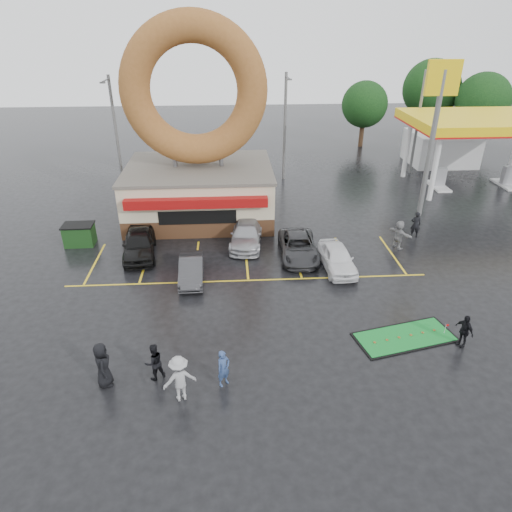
{
  "coord_description": "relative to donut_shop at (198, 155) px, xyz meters",
  "views": [
    {
      "loc": [
        -0.95,
        -18.32,
        13.0
      ],
      "look_at": [
        0.34,
        2.11,
        2.2
      ],
      "focal_mm": 32.0,
      "sensor_mm": 36.0,
      "label": 1
    }
  ],
  "objects": [
    {
      "name": "ground",
      "position": [
        3.0,
        -12.97,
        -4.46
      ],
      "size": [
        120.0,
        120.0,
        0.0
      ],
      "primitive_type": "plane",
      "color": "black",
      "rests_on": "ground"
    },
    {
      "name": "donut_shop",
      "position": [
        0.0,
        0.0,
        0.0
      ],
      "size": [
        10.2,
        8.7,
        13.5
      ],
      "color": "#472B19",
      "rests_on": "ground"
    },
    {
      "name": "gas_station",
      "position": [
        23.0,
        7.97,
        -0.77
      ],
      "size": [
        12.3,
        13.65,
        5.9
      ],
      "color": "silver",
      "rests_on": "ground"
    },
    {
      "name": "shell_sign",
      "position": [
        16.0,
        -0.97,
        2.91
      ],
      "size": [
        2.2,
        0.36,
        10.6
      ],
      "color": "slate",
      "rests_on": "ground"
    },
    {
      "name": "streetlight_left",
      "position": [
        -7.0,
        6.95,
        0.32
      ],
      "size": [
        0.4,
        2.21,
        9.0
      ],
      "color": "slate",
      "rests_on": "ground"
    },
    {
      "name": "streetlight_mid",
      "position": [
        7.0,
        7.95,
        0.32
      ],
      "size": [
        0.4,
        2.21,
        9.0
      ],
      "color": "slate",
      "rests_on": "ground"
    },
    {
      "name": "streetlight_right",
      "position": [
        19.0,
        8.95,
        0.32
      ],
      "size": [
        0.4,
        2.21,
        9.0
      ],
      "color": "slate",
      "rests_on": "ground"
    },
    {
      "name": "tree_far_a",
      "position": [
        29.0,
        17.03,
        0.72
      ],
      "size": [
        5.6,
        5.6,
        8.0
      ],
      "color": "#332114",
      "rests_on": "ground"
    },
    {
      "name": "tree_far_c",
      "position": [
        25.0,
        21.03,
        1.37
      ],
      "size": [
        6.3,
        6.3,
        9.0
      ],
      "color": "#332114",
      "rests_on": "ground"
    },
    {
      "name": "tree_far_d",
      "position": [
        17.0,
        19.03,
        0.07
      ],
      "size": [
        4.9,
        4.9,
        7.0
      ],
      "color": "#332114",
      "rests_on": "ground"
    },
    {
      "name": "car_black",
      "position": [
        -3.45,
        -6.15,
        -3.68
      ],
      "size": [
        2.38,
        4.81,
        1.58
      ],
      "primitive_type": "imported",
      "rotation": [
        0.0,
        0.0,
        0.11
      ],
      "color": "black",
      "rests_on": "ground"
    },
    {
      "name": "car_dgrey",
      "position": [
        -0.14,
        -9.21,
        -3.85
      ],
      "size": [
        1.41,
        3.75,
        1.22
      ],
      "primitive_type": "imported",
      "rotation": [
        0.0,
        0.0,
        0.03
      ],
      "color": "#313134",
      "rests_on": "ground"
    },
    {
      "name": "car_silver",
      "position": [
        3.09,
        -4.97,
        -3.78
      ],
      "size": [
        2.43,
        4.9,
        1.37
      ],
      "primitive_type": "imported",
      "rotation": [
        0.0,
        0.0,
        -0.11
      ],
      "color": "#9D9EA2",
      "rests_on": "ground"
    },
    {
      "name": "car_grey",
      "position": [
        6.15,
        -6.9,
        -3.81
      ],
      "size": [
        2.35,
        4.8,
        1.31
      ],
      "primitive_type": "imported",
      "rotation": [
        0.0,
        0.0,
        -0.04
      ],
      "color": "#2F2F31",
      "rests_on": "ground"
    },
    {
      "name": "car_white",
      "position": [
        8.16,
        -8.54,
        -3.77
      ],
      "size": [
        1.86,
        4.14,
        1.38
      ],
      "primitive_type": "imported",
      "rotation": [
        0.0,
        0.0,
        0.06
      ],
      "color": "white",
      "rests_on": "ground"
    },
    {
      "name": "person_blue",
      "position": [
        1.65,
        -17.54,
        -3.66
      ],
      "size": [
        0.7,
        0.67,
        1.61
      ],
      "primitive_type": "imported",
      "rotation": [
        0.0,
        0.0,
        0.7
      ],
      "color": "navy",
      "rests_on": "ground"
    },
    {
      "name": "person_blackjkt",
      "position": [
        -1.11,
        -17.0,
        -3.65
      ],
      "size": [
        0.99,
        0.93,
        1.62
      ],
      "primitive_type": "imported",
      "rotation": [
        0.0,
        0.0,
        3.67
      ],
      "color": "black",
      "rests_on": "ground"
    },
    {
      "name": "person_hoodie",
      "position": [
        0.01,
        -18.2,
        -3.48
      ],
      "size": [
        1.43,
        1.09,
        1.96
      ],
      "primitive_type": "imported",
      "rotation": [
        0.0,
        0.0,
        3.46
      ],
      "color": "#939396",
      "rests_on": "ground"
    },
    {
      "name": "person_bystander",
      "position": [
        -3.04,
        -17.23,
        -3.49
      ],
      "size": [
        0.79,
        1.05,
        1.94
      ],
      "primitive_type": "imported",
      "rotation": [
        0.0,
        0.0,
        1.76
      ],
      "color": "black",
      "rests_on": "ground"
    },
    {
      "name": "person_cameraman",
      "position": [
        12.17,
        -15.78,
        -3.67
      ],
      "size": [
        0.71,
        1.01,
        1.59
      ],
      "primitive_type": "imported",
      "rotation": [
        0.0,
        0.0,
        -1.18
      ],
      "color": "black",
      "rests_on": "ground"
    },
    {
      "name": "person_walker_near",
      "position": [
        12.59,
        -6.14,
        -3.55
      ],
      "size": [
        1.34,
        1.74,
        1.84
      ],
      "primitive_type": "imported",
      "rotation": [
        0.0,
        0.0,
        2.11
      ],
      "color": "gray",
      "rests_on": "ground"
    },
    {
      "name": "person_walker_far",
      "position": [
        14.26,
        -4.58,
        -3.58
      ],
      "size": [
        0.71,
        0.54,
        1.76
      ],
      "primitive_type": "imported",
      "rotation": [
        0.0,
        0.0,
        2.95
      ],
      "color": "black",
      "rests_on": "ground"
    },
    {
      "name": "dumpster",
      "position": [
        -7.51,
        -4.38,
        -3.81
      ],
      "size": [
        1.82,
        1.23,
        1.3
      ],
      "primitive_type": "cube",
      "rotation": [
        0.0,
        0.0,
        0.02
      ],
      "color": "#1B431A",
      "rests_on": "ground"
    },
    {
      "name": "putting_green",
      "position": [
        9.88,
        -15.11,
        -4.43
      ],
      "size": [
        4.88,
        2.95,
        0.57
      ],
      "color": "black",
      "rests_on": "ground"
    }
  ]
}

